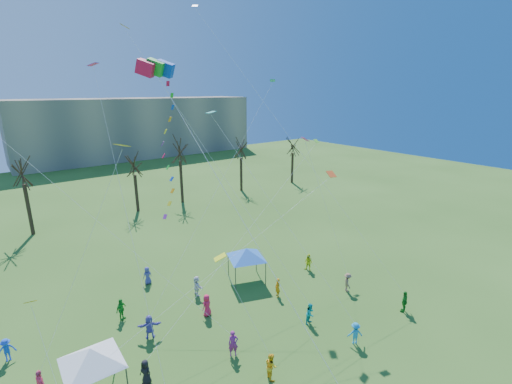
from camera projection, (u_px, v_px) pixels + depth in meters
distant_building at (140, 127)px, 94.13m from camera, size 60.00×14.00×15.00m
bare_tree_row at (122, 169)px, 48.90m from camera, size 68.94×7.48×10.35m
big_box_kite at (173, 152)px, 22.43m from camera, size 2.57×8.27×21.31m
canopy_tent_white at (91, 356)px, 20.00m from camera, size 4.42×4.42×3.32m
canopy_tent_blue at (246, 253)px, 32.64m from camera, size 4.05×4.05×3.24m
festival_crowd at (210, 325)px, 25.61m from camera, size 26.65×17.52×1.84m
small_kites_aloft at (201, 140)px, 25.89m from camera, size 32.27×16.85×34.40m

